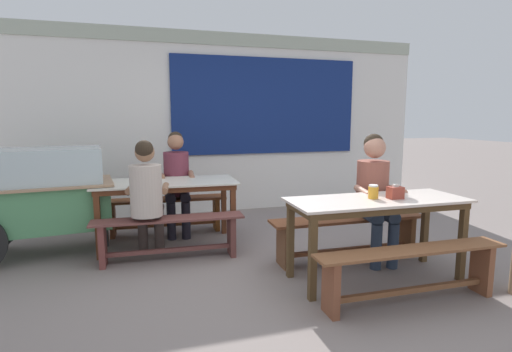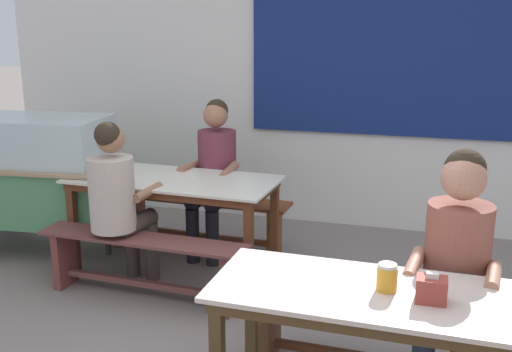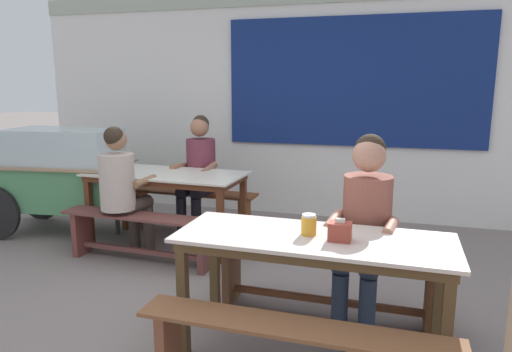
% 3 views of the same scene
% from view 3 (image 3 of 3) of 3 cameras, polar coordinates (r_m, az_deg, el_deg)
% --- Properties ---
extents(ground_plane, '(40.00, 40.00, 0.00)m').
position_cam_3_polar(ground_plane, '(3.71, -5.54, -15.72)').
color(ground_plane, gray).
extents(backdrop_wall, '(6.91, 0.23, 2.81)m').
position_cam_3_polar(backdrop_wall, '(5.98, 4.60, 9.28)').
color(backdrop_wall, white).
rests_on(backdrop_wall, ground_plane).
extents(dining_table_far, '(1.66, 0.81, 0.77)m').
position_cam_3_polar(dining_table_far, '(4.91, -10.91, -0.51)').
color(dining_table_far, silver).
rests_on(dining_table_far, ground_plane).
extents(dining_table_near, '(1.68, 0.66, 0.77)m').
position_cam_3_polar(dining_table_near, '(2.89, 6.99, -8.86)').
color(dining_table_near, beige).
rests_on(dining_table_near, ground_plane).
extents(bench_far_back, '(1.59, 0.37, 0.46)m').
position_cam_3_polar(bench_far_back, '(5.45, -8.04, -3.35)').
color(bench_far_back, brown).
rests_on(bench_far_back, ground_plane).
extents(bench_far_front, '(1.59, 0.34, 0.46)m').
position_cam_3_polar(bench_far_front, '(4.57, -13.99, -6.61)').
color(bench_far_front, brown).
rests_on(bench_far_front, ground_plane).
extents(bench_near_back, '(1.70, 0.35, 0.46)m').
position_cam_3_polar(bench_near_back, '(3.51, 8.42, -11.67)').
color(bench_near_back, brown).
rests_on(bench_near_back, ground_plane).
extents(food_cart, '(1.85, 1.01, 1.18)m').
position_cam_3_polar(food_cart, '(5.70, -22.54, 0.53)').
color(food_cart, '#4D8E5C').
rests_on(food_cart, ground_plane).
extents(person_left_back_turned, '(0.47, 0.55, 1.29)m').
position_cam_3_polar(person_left_back_turned, '(4.63, -16.06, -0.96)').
color(person_left_back_turned, '#423631').
rests_on(person_left_back_turned, ground_plane).
extents(person_center_facing, '(0.45, 0.55, 1.33)m').
position_cam_3_polar(person_center_facing, '(5.24, -7.01, 1.06)').
color(person_center_facing, black).
rests_on(person_center_facing, ground_plane).
extents(person_right_near_table, '(0.48, 0.56, 1.35)m').
position_cam_3_polar(person_right_near_table, '(3.28, 13.17, -5.04)').
color(person_right_near_table, '#29364B').
rests_on(person_right_near_table, ground_plane).
extents(tissue_box, '(0.13, 0.10, 0.13)m').
position_cam_3_polar(tissue_box, '(2.79, 10.21, -6.66)').
color(tissue_box, '#9C3D2F').
rests_on(tissue_box, dining_table_near).
extents(condiment_jar, '(0.09, 0.09, 0.13)m').
position_cam_3_polar(condiment_jar, '(2.87, 6.46, -5.93)').
color(condiment_jar, orange).
rests_on(condiment_jar, dining_table_near).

